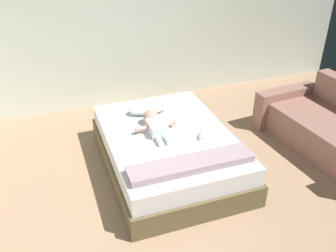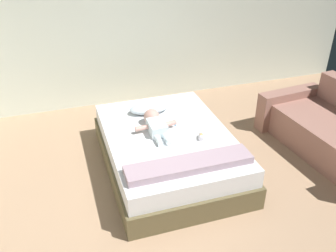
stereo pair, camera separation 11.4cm
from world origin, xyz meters
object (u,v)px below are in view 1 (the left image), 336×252
Objects in this scene: bed at (168,151)px; baby_bottle at (202,136)px; baby at (155,124)px; couch at (335,130)px; toothbrush at (174,122)px; pillow at (148,108)px.

baby_bottle reaches higher than bed.
couch is at bearing -11.59° from baby.
toothbrush is 0.08× the size of couch.
toothbrush is at bearing 15.03° from baby.
toothbrush is 1.14× the size of baby_bottle.
pillow is at bearing 121.91° from toothbrush.
pillow is 0.26× the size of couch.
bed is 16.03× the size of baby_bottle.
pillow is 0.44m from baby.
toothbrush reaches higher than bed.
baby reaches higher than bed.
baby is 4.32× the size of toothbrush.
toothbrush is at bearing 164.91° from couch.
toothbrush is 0.47m from baby_bottle.
couch reaches higher than baby.
bed is 0.36m from toothbrush.
baby reaches higher than toothbrush.
couch is (2.28, -0.47, -0.28)m from baby.
couch is 1.86m from baby_bottle.
couch is at bearing -15.09° from toothbrush.
baby is (-0.05, -0.43, 0.01)m from pillow.
bed is at bearing 171.27° from couch.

